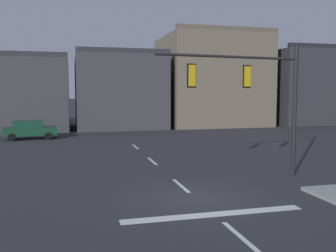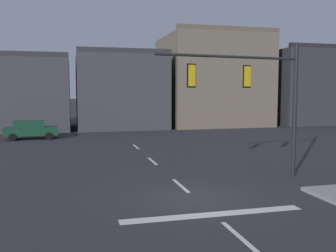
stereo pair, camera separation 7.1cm
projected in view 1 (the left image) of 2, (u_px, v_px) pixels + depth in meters
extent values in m
plane|color=#2B2B30|center=(195.00, 198.00, 14.62)|extent=(400.00, 400.00, 0.00)
cube|color=silver|center=(214.00, 214.00, 12.69)|extent=(6.40, 0.50, 0.01)
cube|color=silver|center=(240.00, 236.00, 10.76)|extent=(0.16, 2.40, 0.01)
cube|color=silver|center=(181.00, 186.00, 16.55)|extent=(0.16, 2.40, 0.01)
cube|color=silver|center=(152.00, 161.00, 22.33)|extent=(0.16, 2.40, 0.01)
cube|color=silver|center=(135.00, 147.00, 28.12)|extent=(0.16, 2.40, 0.01)
cylinder|color=black|center=(295.00, 112.00, 18.14)|extent=(0.20, 0.20, 6.31)
cylinder|color=black|center=(231.00, 57.00, 16.62)|extent=(7.10, 0.95, 0.12)
sphere|color=black|center=(297.00, 44.00, 17.84)|extent=(0.18, 0.18, 0.18)
cylinder|color=#56565B|center=(247.00, 63.00, 16.94)|extent=(0.03, 0.03, 0.35)
cube|color=gold|center=(247.00, 77.00, 17.00)|extent=(0.33, 0.27, 0.90)
sphere|color=red|center=(245.00, 70.00, 17.10)|extent=(0.20, 0.20, 0.20)
sphere|color=#2D2314|center=(245.00, 77.00, 17.12)|extent=(0.20, 0.20, 0.20)
sphere|color=black|center=(245.00, 83.00, 17.15)|extent=(0.20, 0.20, 0.20)
cube|color=black|center=(247.00, 77.00, 16.98)|extent=(0.42, 0.08, 1.02)
cylinder|color=#56565B|center=(191.00, 61.00, 15.95)|extent=(0.03, 0.03, 0.35)
cube|color=gold|center=(191.00, 76.00, 16.01)|extent=(0.33, 0.27, 0.90)
sphere|color=red|center=(190.00, 69.00, 16.11)|extent=(0.20, 0.20, 0.20)
sphere|color=#2D2314|center=(190.00, 76.00, 16.13)|extent=(0.20, 0.20, 0.20)
sphere|color=black|center=(190.00, 82.00, 16.16)|extent=(0.20, 0.20, 0.20)
cube|color=black|center=(192.00, 76.00, 15.99)|extent=(0.42, 0.08, 1.02)
cube|color=#143D28|center=(30.00, 131.00, 32.48)|extent=(4.52, 2.11, 0.70)
cube|color=#143D28|center=(28.00, 124.00, 32.37)|extent=(2.57, 1.77, 0.56)
cube|color=#2D3842|center=(38.00, 124.00, 32.62)|extent=(0.35, 1.53, 0.47)
cube|color=#2D3842|center=(14.00, 125.00, 32.00)|extent=(0.32, 1.53, 0.46)
cylinder|color=black|center=(48.00, 134.00, 33.78)|extent=(0.65, 0.26, 0.64)
cylinder|color=black|center=(48.00, 136.00, 32.17)|extent=(0.65, 0.26, 0.64)
cylinder|color=black|center=(13.00, 135.00, 32.86)|extent=(0.65, 0.26, 0.64)
cylinder|color=black|center=(12.00, 137.00, 31.25)|extent=(0.65, 0.26, 0.64)
sphere|color=silver|center=(56.00, 129.00, 33.71)|extent=(0.16, 0.16, 0.16)
sphere|color=silver|center=(57.00, 130.00, 32.62)|extent=(0.16, 0.16, 0.16)
cube|color=maroon|center=(3.00, 131.00, 31.78)|extent=(0.14, 1.37, 0.12)
cube|color=#38383D|center=(14.00, 95.00, 39.67)|extent=(11.21, 8.00, 7.46)
cube|color=#2B2B30|center=(7.00, 54.00, 35.74)|extent=(11.21, 0.60, 0.50)
cube|color=#38383D|center=(118.00, 92.00, 44.01)|extent=(9.72, 11.24, 8.05)
cube|color=#2B2B30|center=(124.00, 51.00, 38.48)|extent=(9.72, 0.60, 0.50)
cube|color=#665B4C|center=(211.00, 81.00, 46.57)|extent=(11.89, 10.88, 10.71)
cube|color=brown|center=(228.00, 29.00, 41.10)|extent=(11.89, 0.60, 0.50)
cube|color=#2D2D33|center=(315.00, 88.00, 49.01)|extent=(12.97, 8.57, 9.18)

